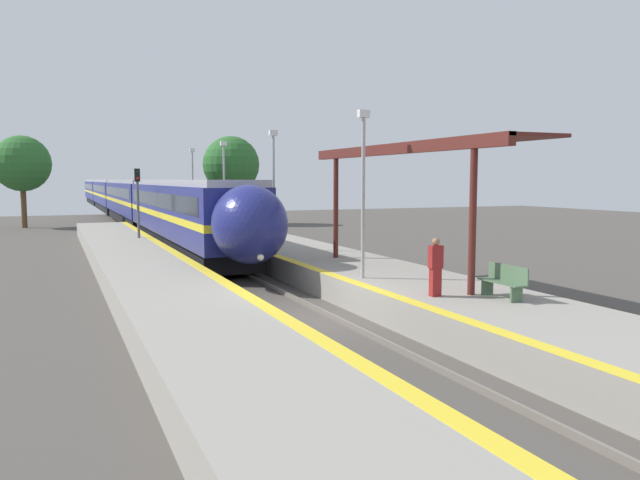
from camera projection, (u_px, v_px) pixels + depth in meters
ground_plane at (309, 321)px, 17.78m from camera, size 120.00×120.00×0.00m
rail_left at (285, 321)px, 17.49m from camera, size 0.08×90.00×0.15m
rail_right at (332, 316)px, 18.05m from camera, size 0.08×90.00×0.15m
train at (121, 196)px, 65.29m from camera, size 2.89×96.10×4.01m
platform_right at (421, 296)px, 19.20m from camera, size 4.23×64.00×0.89m
platform_left at (191, 316)px, 16.42m from camera, size 3.47×64.00×0.89m
platform_bench at (504, 281)px, 16.53m from camera, size 0.44×1.55×0.89m
person_waiting at (436, 266)px, 16.77m from camera, size 0.36×0.22×1.59m
railway_signal at (138, 202)px, 33.54m from camera, size 0.28×0.28×4.61m
lamppost_near at (363, 183)px, 19.70m from camera, size 0.36×0.20×5.32m
lamppost_mid at (274, 182)px, 27.68m from camera, size 0.36×0.20×5.32m
lamppost_far at (224, 181)px, 35.67m from camera, size 0.36×0.20×5.32m
lamppost_farthest at (193, 181)px, 43.65m from camera, size 0.36×0.20×5.32m
station_canopy at (407, 153)px, 20.96m from camera, size 2.02×11.89×4.33m
background_tree_left at (22, 164)px, 51.66m from camera, size 4.63×4.63×7.67m
background_tree_right at (231, 165)px, 55.55m from camera, size 5.03×5.03×7.88m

